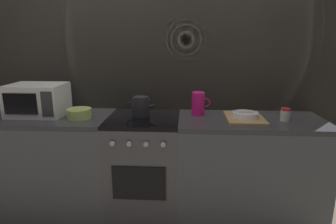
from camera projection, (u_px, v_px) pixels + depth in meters
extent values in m
plane|color=#6B6054|center=(145.00, 211.00, 2.62)|extent=(8.00, 8.00, 0.00)
cube|color=#A39989|center=(148.00, 77.00, 2.64)|extent=(3.60, 0.05, 2.40)
cube|color=beige|center=(147.00, 77.00, 2.62)|extent=(3.58, 0.01, 2.39)
cube|color=#515459|center=(46.00, 166.00, 2.57)|extent=(1.20, 0.60, 0.86)
cube|color=#38383D|center=(40.00, 118.00, 2.46)|extent=(1.20, 0.60, 0.04)
cube|color=#4C4C51|center=(144.00, 168.00, 2.51)|extent=(0.60, 0.60, 0.87)
cube|color=black|center=(143.00, 119.00, 2.40)|extent=(0.59, 0.59, 0.03)
cube|color=black|center=(139.00, 183.00, 2.21)|extent=(0.42, 0.01, 0.28)
cylinder|color=#B7B7BC|center=(112.00, 144.00, 2.13)|extent=(0.04, 0.02, 0.04)
cylinder|color=#B7B7BC|center=(129.00, 144.00, 2.12)|extent=(0.04, 0.02, 0.04)
cylinder|color=#B7B7BC|center=(146.00, 144.00, 2.12)|extent=(0.04, 0.02, 0.04)
cylinder|color=#B7B7BC|center=(163.00, 145.00, 2.11)|extent=(0.04, 0.02, 0.04)
cube|color=#515459|center=(248.00, 171.00, 2.46)|extent=(1.20, 0.60, 0.86)
cube|color=#38383D|center=(251.00, 121.00, 2.35)|extent=(1.20, 0.60, 0.04)
cube|color=white|center=(38.00, 100.00, 2.44)|extent=(0.46, 0.34, 0.27)
cube|color=black|center=(20.00, 104.00, 2.28)|extent=(0.28, 0.01, 0.17)
cube|color=#333338|center=(47.00, 104.00, 2.27)|extent=(0.09, 0.01, 0.21)
cylinder|color=#262628|center=(141.00, 107.00, 2.43)|extent=(0.15, 0.15, 0.15)
cylinder|color=#262628|center=(141.00, 98.00, 2.41)|extent=(0.13, 0.13, 0.02)
cone|color=#262628|center=(153.00, 106.00, 2.42)|extent=(0.10, 0.04, 0.05)
torus|color=#262628|center=(131.00, 106.00, 2.44)|extent=(0.08, 0.01, 0.08)
cylinder|color=#B7D166|center=(79.00, 113.00, 2.37)|extent=(0.20, 0.20, 0.08)
cylinder|color=#E5197A|center=(198.00, 104.00, 2.45)|extent=(0.11, 0.11, 0.20)
torus|color=#E5197A|center=(206.00, 103.00, 2.45)|extent=(0.08, 0.01, 0.08)
cube|color=tan|center=(244.00, 118.00, 2.35)|extent=(0.30, 0.40, 0.02)
cylinder|color=white|center=(245.00, 116.00, 2.32)|extent=(0.22, 0.22, 0.01)
cylinder|color=white|center=(245.00, 115.00, 2.32)|extent=(0.21, 0.21, 0.01)
cylinder|color=white|center=(245.00, 113.00, 2.32)|extent=(0.21, 0.21, 0.01)
cylinder|color=silver|center=(248.00, 112.00, 2.31)|extent=(0.16, 0.07, 0.01)
cube|color=silver|center=(243.00, 111.00, 2.32)|extent=(0.16, 0.09, 0.00)
cylinder|color=silver|center=(285.00, 116.00, 2.29)|extent=(0.08, 0.08, 0.08)
cylinder|color=red|center=(286.00, 109.00, 2.27)|extent=(0.07, 0.07, 0.02)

